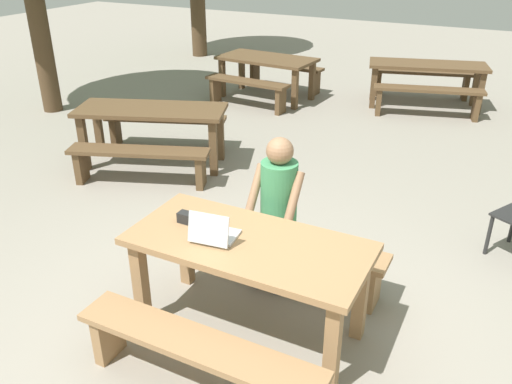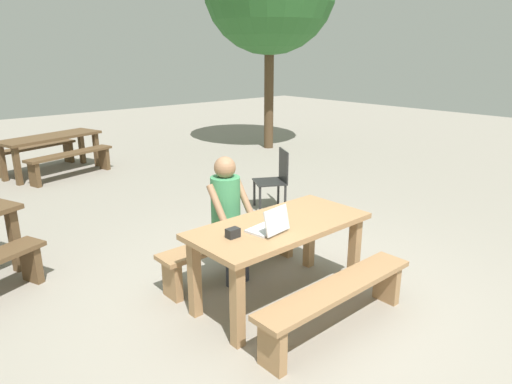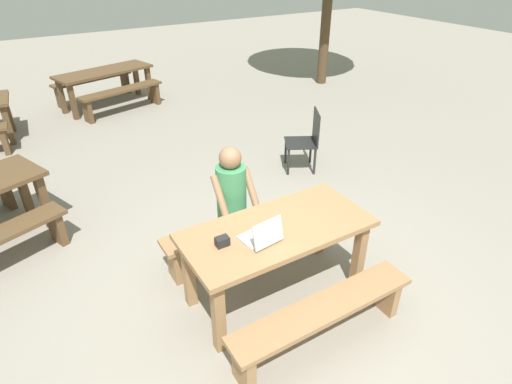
# 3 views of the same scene
# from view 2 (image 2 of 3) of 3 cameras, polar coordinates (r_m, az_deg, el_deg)

# --- Properties ---
(ground_plane) EXTENTS (30.00, 30.00, 0.00)m
(ground_plane) POSITION_cam_2_polar(r_m,az_deg,el_deg) (4.48, 2.85, -13.19)
(ground_plane) COLOR gray
(picnic_table_front) EXTENTS (1.69, 0.80, 0.78)m
(picnic_table_front) POSITION_cam_2_polar(r_m,az_deg,el_deg) (4.19, 2.98, -5.49)
(picnic_table_front) COLOR #9E754C
(picnic_table_front) RESTS_ON ground
(bench_near) EXTENTS (1.68, 0.30, 0.43)m
(bench_near) POSITION_cam_2_polar(r_m,az_deg,el_deg) (3.93, 10.13, -12.77)
(bench_near) COLOR #9E754C
(bench_near) RESTS_ON ground
(bench_far) EXTENTS (1.68, 0.30, 0.43)m
(bench_far) POSITION_cam_2_polar(r_m,az_deg,el_deg) (4.79, -2.89, -6.75)
(bench_far) COLOR #9E754C
(bench_far) RESTS_ON ground
(laptop) EXTENTS (0.32, 0.31, 0.23)m
(laptop) POSITION_cam_2_polar(r_m,az_deg,el_deg) (3.91, 1.70, -4.25)
(laptop) COLOR silver
(laptop) RESTS_ON picnic_table_front
(small_pouch) EXTENTS (0.11, 0.08, 0.08)m
(small_pouch) POSITION_cam_2_polar(r_m,az_deg,el_deg) (3.82, -2.91, -5.13)
(small_pouch) COLOR black
(small_pouch) RESTS_ON picnic_table_front
(person_seated) EXTENTS (0.41, 0.41, 1.29)m
(person_seated) POSITION_cam_2_polar(r_m,az_deg,el_deg) (4.56, -3.54, -2.28)
(person_seated) COLOR #333847
(person_seated) RESTS_ON ground
(plastic_chair) EXTENTS (0.60, 0.60, 0.89)m
(plastic_chair) POSITION_cam_2_polar(r_m,az_deg,el_deg) (6.76, 2.41, 1.76)
(plastic_chair) COLOR #262626
(plastic_chair) RESTS_ON ground
(picnic_table_distant) EXTENTS (1.99, 1.15, 0.73)m
(picnic_table_distant) POSITION_cam_2_polar(r_m,az_deg,el_deg) (9.59, -24.29, 5.72)
(picnic_table_distant) COLOR brown
(picnic_table_distant) RESTS_ON ground
(bench_distant_south) EXTENTS (1.71, 0.74, 0.47)m
(bench_distant_south) POSITION_cam_2_polar(r_m,az_deg,el_deg) (9.17, -22.13, 3.84)
(bench_distant_south) COLOR brown
(bench_distant_south) RESTS_ON ground
(bench_distant_north) EXTENTS (1.71, 0.74, 0.47)m
(bench_distant_north) POSITION_cam_2_polar(r_m,az_deg,el_deg) (10.11, -25.90, 4.53)
(bench_distant_north) COLOR brown
(bench_distant_north) RESTS_ON ground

